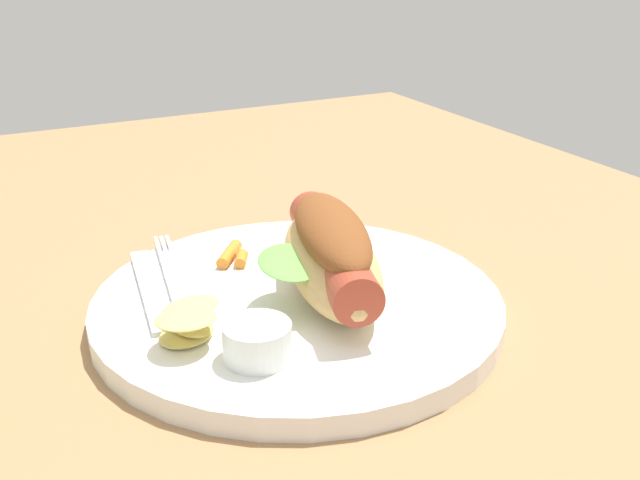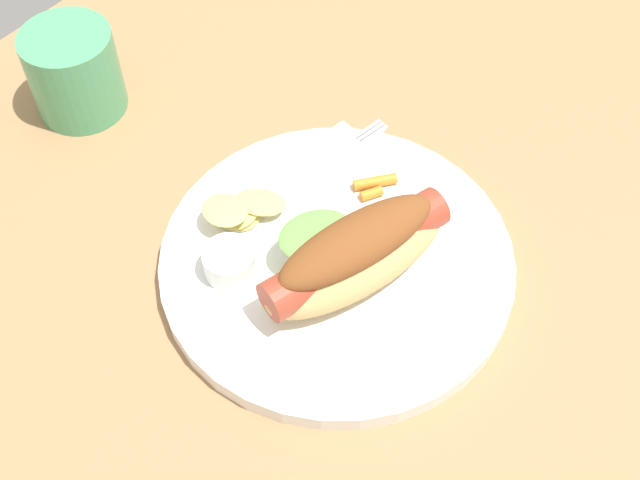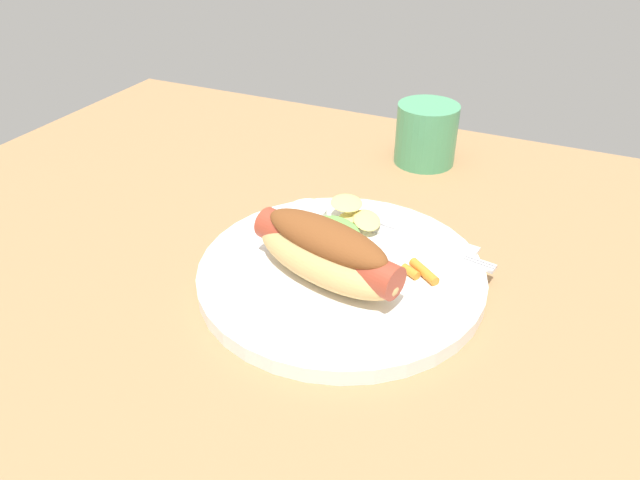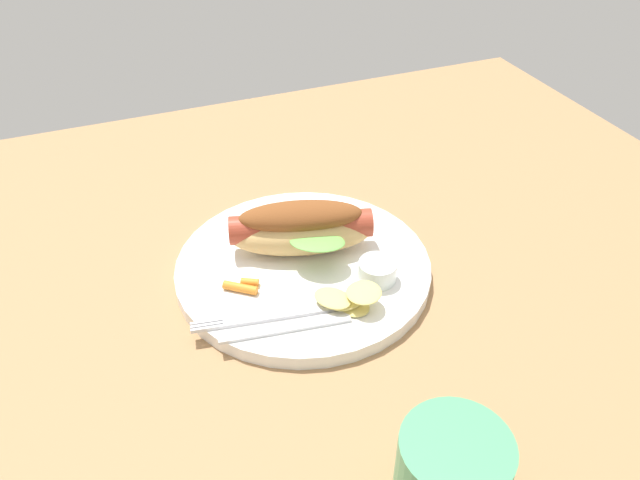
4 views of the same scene
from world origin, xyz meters
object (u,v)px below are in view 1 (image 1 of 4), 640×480
hot_dog (331,253)px  sauce_ramekin (257,342)px  plate (298,305)px  chips_pile (188,320)px  knife (150,289)px  carrot_garnish (233,256)px  fork (174,278)px

hot_dog → sauce_ramekin: size_ratio=4.17×
plate → chips_pile: bearing=102.3°
plate → knife: 10.38cm
sauce_ramekin → carrot_garnish: size_ratio=1.03×
plate → fork: 9.34cm
plate → sauce_ramekin: 8.70cm
sauce_ramekin → carrot_garnish: 14.28cm
fork → chips_pile: chips_pile is taller
knife → hot_dog: bearing=-109.6°
plate → carrot_garnish: carrot_garnish is taller
chips_pile → sauce_ramekin: bearing=-148.2°
plate → knife: (5.24, 8.91, 0.98)cm
carrot_garnish → plate: bearing=-165.7°
plate → carrot_garnish: size_ratio=7.14×
plate → chips_pile: (-1.84, 8.42, 1.86)cm
plate → fork: size_ratio=1.89×
hot_dog → fork: hot_dog is taller
fork → knife: bearing=125.2°
hot_dog → knife: bearing=78.0°
fork → chips_pile: size_ratio=2.08×
fork → plate: bearing=-122.2°
fork → chips_pile: bearing=179.1°
plate → fork: bearing=48.2°
hot_dog → carrot_garnish: bearing=42.8°
hot_dog → sauce_ramekin: 9.88cm
sauce_ramekin → knife: 12.07cm
carrot_garnish → hot_dog: bearing=-153.0°
chips_pile → carrot_garnish: (9.27, -6.54, -0.61)cm
knife → chips_pile: bearing=-167.8°
plate → carrot_garnish: (7.43, 1.89, 1.26)cm
hot_dog → chips_pile: (-1.18, 10.65, -1.97)cm
hot_dog → fork: bearing=69.1°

